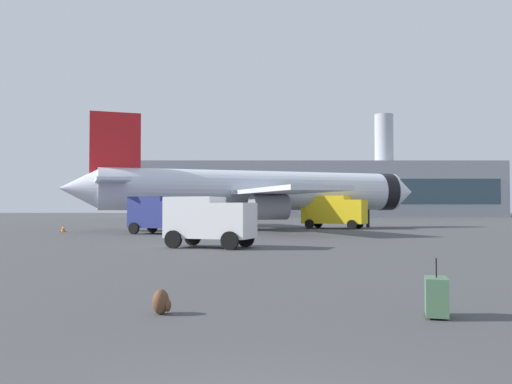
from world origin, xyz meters
TOP-DOWN VIEW (x-y plane):
  - airplane_at_gate at (0.10, 46.42)m, footprint 34.80×31.82m
  - service_truck at (-7.38, 36.26)m, footprint 5.28×4.13m
  - fuel_truck at (7.57, 46.90)m, footprint 6.44×4.79m
  - cargo_van at (-2.38, 22.47)m, footprint 4.82×3.56m
  - safety_cone_near at (-7.56, 53.68)m, footprint 0.44×0.44m
  - safety_cone_mid at (-16.18, 39.90)m, footprint 0.44×0.44m
  - rolling_suitcase at (3.39, 5.37)m, footprint 0.56×0.72m
  - traveller_backpack at (-1.79, 5.67)m, footprint 0.36×0.40m
  - terminal_building at (14.76, 121.52)m, footprint 82.22×21.23m

SIDE VIEW (x-z plane):
  - traveller_backpack at x=-1.79m, z-range -0.01..0.47m
  - safety_cone_mid at x=-16.18m, z-range -0.01..0.59m
  - rolling_suitcase at x=3.39m, z-range -0.16..0.94m
  - safety_cone_near at x=-7.56m, z-range -0.01..0.82m
  - cargo_van at x=-2.38m, z-range 0.15..2.75m
  - service_truck at x=-7.38m, z-range 0.16..3.05m
  - fuel_truck at x=7.57m, z-range 0.17..3.37m
  - airplane_at_gate at x=0.10m, z-range -1.59..8.91m
  - terminal_building at x=14.76m, z-range -5.87..18.52m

